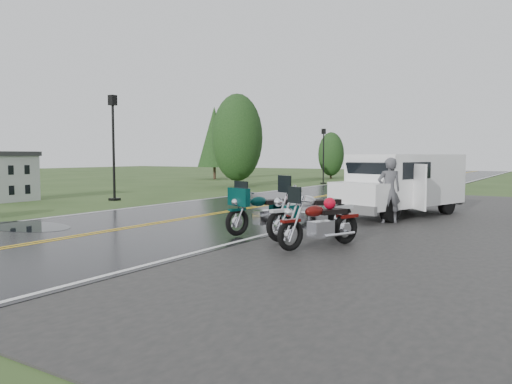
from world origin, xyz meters
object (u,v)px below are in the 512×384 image
at_px(person_at_van, 389,191).
at_px(lamp_post_far_left, 323,156).
at_px(house_left, 4,126).
at_px(motorcycle_silver, 280,212).
at_px(motorcycle_teal, 237,211).
at_px(motorcycle_red, 290,222).
at_px(lamp_post_near_left, 114,148).
at_px(van_white, 348,186).

height_order(person_at_van, lamp_post_far_left, lamp_post_far_left).
bearing_deg(house_left, motorcycle_silver, -10.93).
relative_size(house_left, motorcycle_teal, 3.77).
distance_m(motorcycle_red, motorcycle_silver, 1.05).
bearing_deg(motorcycle_silver, lamp_post_far_left, 136.18).
bearing_deg(lamp_post_near_left, van_white, -1.97).
bearing_deg(house_left, lamp_post_far_left, 72.18).
height_order(motorcycle_silver, van_white, van_white).
relative_size(person_at_van, lamp_post_far_left, 0.49).
height_order(van_white, person_at_van, van_white).
relative_size(house_left, lamp_post_near_left, 1.81).
bearing_deg(motorcycle_red, house_left, -171.47).
distance_m(motorcycle_red, van_white, 6.26).
xyz_separation_m(motorcycle_teal, van_white, (0.79, 5.12, 0.38)).
xyz_separation_m(motorcycle_teal, person_at_van, (2.31, 4.55, 0.29)).
xyz_separation_m(motorcycle_red, motorcycle_silver, (-0.69, 0.79, 0.09)).
bearing_deg(motorcycle_red, person_at_van, 108.63).
xyz_separation_m(motorcycle_red, motorcycle_teal, (-2.02, 1.01, 0.02)).
relative_size(motorcycle_red, person_at_van, 1.14).
bearing_deg(lamp_post_near_left, person_at_van, -4.29).
height_order(house_left, person_at_van, house_left).
distance_m(van_white, lamp_post_far_left, 19.58).
bearing_deg(motorcycle_teal, person_at_van, 81.40).
distance_m(house_left, motorcycle_red, 17.08).
relative_size(motorcycle_silver, person_at_van, 1.30).
distance_m(motorcycle_silver, person_at_van, 4.87).
bearing_deg(person_at_van, motorcycle_silver, 39.18).
relative_size(motorcycle_silver, van_white, 0.47).
distance_m(motorcycle_red, lamp_post_near_left, 14.19).
bearing_deg(motorcycle_silver, motorcycle_red, -25.24).
bearing_deg(lamp_post_near_left, motorcycle_teal, -27.74).
bearing_deg(motorcycle_red, motorcycle_teal, 175.11).
bearing_deg(lamp_post_near_left, motorcycle_red, -27.55).
distance_m(motorcycle_red, person_at_van, 5.57).
distance_m(motorcycle_teal, lamp_post_far_left, 23.99).
bearing_deg(house_left, lamp_post_near_left, 34.25).
distance_m(van_white, person_at_van, 1.64).
xyz_separation_m(house_left, motorcycle_red, (16.43, -3.83, -2.65)).
bearing_deg(van_white, house_left, -153.96).
xyz_separation_m(house_left, van_white, (15.19, 2.30, -2.25)).
relative_size(house_left, lamp_post_far_left, 2.17).
bearing_deg(house_left, motorcycle_red, -13.13).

